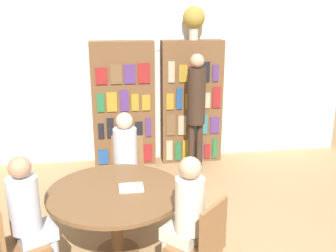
# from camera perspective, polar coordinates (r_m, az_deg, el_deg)

# --- Properties ---
(wall_back) EXTENTS (6.40, 0.07, 3.00)m
(wall_back) POSITION_cam_1_polar(r_m,az_deg,el_deg) (6.39, -1.75, 8.29)
(wall_back) COLOR silver
(wall_back) RESTS_ON ground_plane
(bookshelf_left) EXTENTS (0.97, 0.34, 1.97)m
(bookshelf_left) POSITION_cam_1_polar(r_m,az_deg,el_deg) (6.26, -6.48, 3.12)
(bookshelf_left) COLOR brown
(bookshelf_left) RESTS_ON ground_plane
(bookshelf_right) EXTENTS (0.97, 0.34, 1.97)m
(bookshelf_right) POSITION_cam_1_polar(r_m,az_deg,el_deg) (6.39, 3.39, 3.47)
(bookshelf_right) COLOR brown
(bookshelf_right) RESTS_ON ground_plane
(flower_vase) EXTENTS (0.34, 0.34, 0.51)m
(flower_vase) POSITION_cam_1_polar(r_m,az_deg,el_deg) (6.22, 3.77, 15.24)
(flower_vase) COLOR #B7AD9E
(flower_vase) RESTS_ON bookshelf_right
(reading_table) EXTENTS (1.37, 1.37, 0.71)m
(reading_table) POSITION_cam_1_polar(r_m,az_deg,el_deg) (4.04, -7.58, -10.50)
(reading_table) COLOR brown
(reading_table) RESTS_ON ground_plane
(chair_near_camera) EXTENTS (0.54, 0.54, 0.91)m
(chair_near_camera) POSITION_cam_1_polar(r_m,az_deg,el_deg) (3.79, -21.74, -15.35)
(chair_near_camera) COLOR brown
(chair_near_camera) RESTS_ON ground_plane
(chair_left_side) EXTENTS (0.46, 0.46, 0.91)m
(chair_left_side) POSITION_cam_1_polar(r_m,az_deg,el_deg) (5.00, -5.93, -6.15)
(chair_left_side) COLOR brown
(chair_left_side) RESTS_ON ground_plane
(chair_far_side) EXTENTS (0.57, 0.57, 0.91)m
(chair_far_side) POSITION_cam_1_polar(r_m,az_deg,el_deg) (3.54, 5.01, -16.56)
(chair_far_side) COLOR brown
(chair_far_side) RESTS_ON ground_plane
(seated_reader_left) EXTENTS (0.33, 0.40, 1.28)m
(seated_reader_left) POSITION_cam_1_polar(r_m,az_deg,el_deg) (4.75, -6.24, -4.47)
(seated_reader_left) COLOR #B2B7C6
(seated_reader_left) RESTS_ON ground_plane
(seated_reader_right) EXTENTS (0.41, 0.41, 1.27)m
(seated_reader_right) POSITION_cam_1_polar(r_m,az_deg,el_deg) (3.51, 2.53, -12.70)
(seated_reader_right) COLOR beige
(seated_reader_right) RESTS_ON ground_plane
(seated_reader_back) EXTENTS (0.41, 0.38, 1.27)m
(seated_reader_back) POSITION_cam_1_polar(r_m,az_deg,el_deg) (3.72, -19.40, -11.88)
(seated_reader_back) COLOR #B2B7C6
(seated_reader_back) RESTS_ON ground_plane
(librarian_standing) EXTENTS (0.27, 0.54, 1.82)m
(librarian_standing) POSITION_cam_1_polar(r_m,az_deg,el_deg) (5.88, 4.13, 3.54)
(librarian_standing) COLOR #332319
(librarian_standing) RESTS_ON ground_plane
(open_book_on_table) EXTENTS (0.24, 0.18, 0.03)m
(open_book_on_table) POSITION_cam_1_polar(r_m,az_deg,el_deg) (4.00, -5.36, -8.90)
(open_book_on_table) COLOR silver
(open_book_on_table) RESTS_ON reading_table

